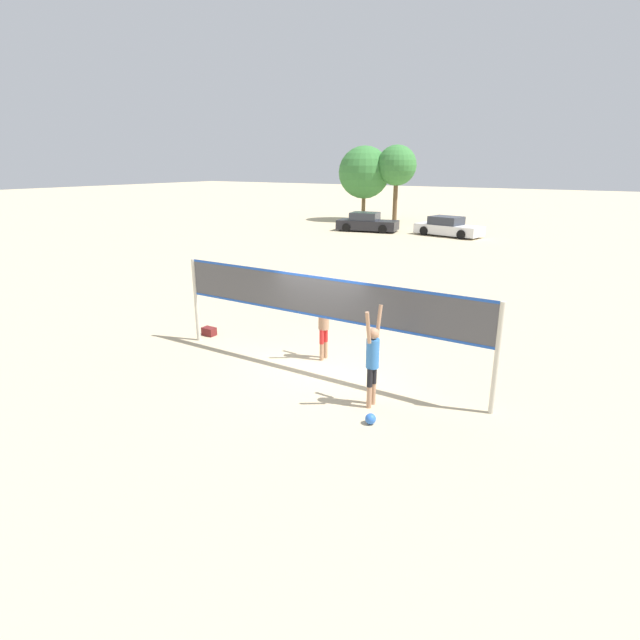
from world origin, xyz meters
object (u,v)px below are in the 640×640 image
at_px(tree_left_cluster, 397,166).
at_px(tree_right_cluster, 364,173).
at_px(volleyball, 371,419).
at_px(player_spiker, 373,356).
at_px(volleyball_net, 320,304).
at_px(parked_car_far, 448,227).
at_px(parked_car_near, 367,223).
at_px(gear_bag, 209,331).
at_px(player_blocker, 324,320).

relative_size(tree_left_cluster, tree_right_cluster, 1.01).
bearing_deg(volleyball, player_spiker, 115.89).
bearing_deg(volleyball_net, parked_car_far, 101.54).
bearing_deg(parked_car_near, volleyball, -74.13).
xyz_separation_m(volleyball_net, tree_left_cluster, (-12.07, 31.57, 3.03)).
bearing_deg(volleyball, volleyball_net, 142.64).
height_order(gear_bag, parked_car_far, parked_car_far).
relative_size(player_spiker, tree_right_cluster, 0.34).
height_order(volleyball, tree_left_cluster, tree_left_cluster).
height_order(player_blocker, tree_left_cluster, tree_left_cluster).
xyz_separation_m(gear_bag, parked_car_far, (-0.92, 25.04, 0.49)).
distance_m(player_blocker, parked_car_near, 26.48).
distance_m(player_blocker, tree_right_cluster, 34.05).
height_order(parked_car_far, tree_right_cluster, tree_right_cluster).
xyz_separation_m(parked_car_near, parked_car_far, (6.12, 0.75, -0.02)).
xyz_separation_m(player_blocker, parked_car_near, (-11.01, 24.07, -0.46)).
bearing_deg(player_blocker, tree_right_cluster, -154.32).
xyz_separation_m(player_blocker, gear_bag, (-3.97, -0.22, -0.97)).
bearing_deg(player_spiker, tree_right_cluster, 27.72).
height_order(volleyball, parked_car_far, parked_car_far).
bearing_deg(volleyball_net, tree_left_cluster, 110.92).
bearing_deg(player_spiker, player_blocker, 52.63).
xyz_separation_m(player_blocker, volleyball, (2.63, -2.46, -0.98)).
height_order(player_spiker, tree_right_cluster, tree_right_cluster).
height_order(volleyball_net, player_blocker, volleyball_net).
distance_m(parked_car_far, tree_left_cluster, 10.05).
distance_m(volleyball_net, parked_car_near, 27.26).
relative_size(player_spiker, player_blocker, 1.06).
bearing_deg(gear_bag, parked_car_far, 92.10).
relative_size(parked_car_near, tree_right_cluster, 0.74).
height_order(player_spiker, parked_car_far, player_spiker).
height_order(volleyball, tree_right_cluster, tree_right_cluster).
distance_m(player_blocker, tree_left_cluster, 33.24).
height_order(volleyball_net, player_spiker, volleyball_net).
height_order(parked_car_near, tree_left_cluster, tree_left_cluster).
distance_m(volleyball, gear_bag, 6.98).
height_order(player_blocker, parked_car_near, player_blocker).
bearing_deg(tree_right_cluster, volleyball, -62.31).
bearing_deg(tree_left_cluster, tree_right_cluster, -173.85).
relative_size(volleyball, tree_right_cluster, 0.03).
xyz_separation_m(player_blocker, tree_left_cluster, (-11.75, 30.88, 3.68)).
height_order(parked_car_far, tree_left_cluster, tree_left_cluster).
relative_size(volleyball_net, player_blocker, 4.13).
relative_size(player_blocker, tree_right_cluster, 0.32).
height_order(player_spiker, volleyball, player_spiker).
bearing_deg(parked_car_far, player_blocker, -67.66).
bearing_deg(tree_left_cluster, gear_bag, -75.96).
bearing_deg(gear_bag, tree_right_cluster, 109.20).
height_order(gear_bag, tree_left_cluster, tree_left_cluster).
xyz_separation_m(player_spiker, tree_left_cluster, (-14.03, 32.62, 3.61)).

